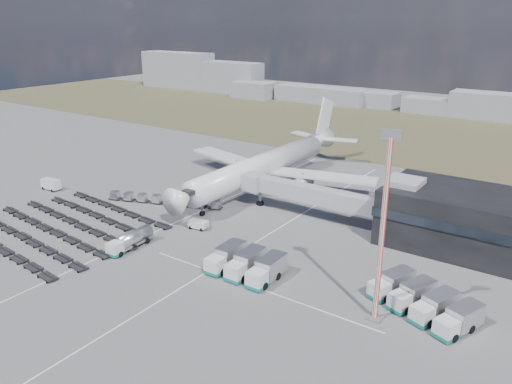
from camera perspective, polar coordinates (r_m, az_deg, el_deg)
The scene contains 16 objects.
ground at distance 95.13m, azimuth -9.69°, elevation -4.37°, with size 420.00×420.00×0.00m, color #565659.
grass_strip at distance 186.10m, azimuth 14.73°, elevation 6.98°, with size 420.00×90.00×0.01m, color #4A402C.
lane_markings at distance 91.14m, azimuth -3.94°, elevation -5.21°, with size 47.12×110.00×0.01m.
terminal at distance 92.37m, azimuth 23.60°, elevation -2.99°, with size 30.40×16.40×11.00m.
jet_bridge at distance 99.45m, azimuth 5.06°, elevation 0.04°, with size 30.30×3.80×7.05m.
airliner at distance 117.03m, azimuth 1.25°, elevation 3.20°, with size 51.59×64.53×17.62m.
skyline at distance 235.66m, azimuth 10.05°, elevation 11.44°, with size 295.77×21.64×19.45m.
fuel_tanker at distance 88.98m, azimuth -14.20°, elevation -5.38°, with size 2.76×9.27×2.96m.
pushback_tug at distance 94.92m, azimuth -6.60°, elevation -3.75°, with size 3.50×1.97×1.55m, color silver.
utility_van at distance 124.77m, azimuth -22.39°, elevation 0.80°, with size 4.75×2.15×2.50m, color silver.
catering_truck at distance 117.79m, azimuth 4.40°, elevation 1.27°, with size 4.24×6.36×2.71m.
service_trucks_near at distance 78.03m, azimuth -1.18°, elevation -8.18°, with size 10.66×8.12×3.21m.
service_trucks_far at distance 72.48m, azimuth 18.56°, elevation -11.69°, with size 15.43×11.92×3.03m.
uld_row at distance 108.12m, azimuth -10.49°, elevation -0.87°, with size 24.74×10.58×1.74m.
baggage_dollies at distance 101.49m, azimuth -21.37°, elevation -3.68°, with size 37.94×28.51×0.83m.
floodlight_mast at distance 64.08m, azimuth 14.25°, elevation -4.26°, with size 2.43×1.97×25.51m.
Camera 1 is at (62.19, -61.29, 37.77)m, focal length 35.00 mm.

